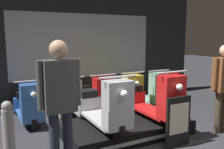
{
  "coord_description": "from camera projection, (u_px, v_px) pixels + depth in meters",
  "views": [
    {
      "loc": [
        -2.51,
        -2.33,
        1.83
      ],
      "look_at": [
        -0.09,
        2.3,
        1.0
      ],
      "focal_mm": 40.0,
      "sensor_mm": 36.0,
      "label": 1
    }
  ],
  "objects": [
    {
      "name": "scooter_backrow_2",
      "position": [
        94.0,
        97.0,
        5.98
      ],
      "size": [
        0.61,
        1.64,
        0.99
      ],
      "color": "black",
      "rests_on": "ground_plane"
    },
    {
      "name": "shop_wall_back",
      "position": [
        85.0,
        44.0,
        6.8
      ],
      "size": [
        7.24,
        0.09,
        3.2
      ],
      "color": "#23282D",
      "rests_on": "ground_plane"
    },
    {
      "name": "scooter_backrow_4",
      "position": [
        146.0,
        90.0,
        6.68
      ],
      "size": [
        0.61,
        1.64,
        0.99
      ],
      "color": "black",
      "rests_on": "ground_plane"
    },
    {
      "name": "scooter_backrow_1",
      "position": [
        63.0,
        100.0,
        5.63
      ],
      "size": [
        0.61,
        1.64,
        0.99
      ],
      "color": "black",
      "rests_on": "ground_plane"
    },
    {
      "name": "person_right_browsing",
      "position": [
        223.0,
        82.0,
        4.64
      ],
      "size": [
        0.56,
        0.22,
        1.66
      ],
      "color": "#473828",
      "rests_on": "ground_plane"
    },
    {
      "name": "person_left_browsing",
      "position": [
        60.0,
        97.0,
        3.2
      ],
      "size": [
        0.57,
        0.23,
        1.77
      ],
      "color": "#232838",
      "rests_on": "ground_plane"
    },
    {
      "name": "scooter_backrow_0",
      "position": [
        28.0,
        105.0,
        5.28
      ],
      "size": [
        0.61,
        1.64,
        0.99
      ],
      "color": "black",
      "rests_on": "ground_plane"
    },
    {
      "name": "scooter_display_left",
      "position": [
        103.0,
        107.0,
        4.26
      ],
      "size": [
        0.61,
        1.64,
        0.99
      ],
      "color": "black",
      "rests_on": "display_platform"
    },
    {
      "name": "scooter_backrow_3",
      "position": [
        122.0,
        93.0,
        6.33
      ],
      "size": [
        0.61,
        1.64,
        0.99
      ],
      "color": "black",
      "rests_on": "ground_plane"
    },
    {
      "name": "street_bollard",
      "position": [
        9.0,
        146.0,
        2.93
      ],
      "size": [
        0.14,
        0.14,
        1.09
      ],
      "color": "gray",
      "rests_on": "ground_plane"
    },
    {
      "name": "price_sign_board",
      "position": [
        178.0,
        122.0,
        4.07
      ],
      "size": [
        0.48,
        0.04,
        0.85
      ],
      "color": "black",
      "rests_on": "ground_plane"
    },
    {
      "name": "display_platform",
      "position": [
        126.0,
        128.0,
        4.65
      ],
      "size": [
        2.32,
        1.2,
        0.25
      ],
      "color": "black",
      "rests_on": "ground_plane"
    },
    {
      "name": "scooter_display_right",
      "position": [
        152.0,
        100.0,
        4.73
      ],
      "size": [
        0.61,
        1.64,
        0.99
      ],
      "color": "black",
      "rests_on": "display_platform"
    }
  ]
}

